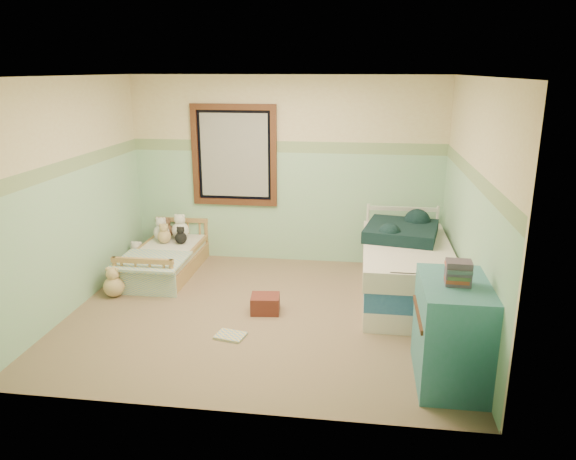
# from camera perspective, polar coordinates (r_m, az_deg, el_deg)

# --- Properties ---
(floor) EXTENTS (4.20, 3.60, 0.02)m
(floor) POSITION_cam_1_polar(r_m,az_deg,el_deg) (6.05, -2.60, -8.75)
(floor) COLOR #725E4D
(floor) RESTS_ON ground
(ceiling) EXTENTS (4.20, 3.60, 0.02)m
(ceiling) POSITION_cam_1_polar(r_m,az_deg,el_deg) (5.47, -2.95, 15.86)
(ceiling) COLOR silver
(ceiling) RESTS_ON wall_back
(wall_back) EXTENTS (4.20, 0.04, 2.50)m
(wall_back) POSITION_cam_1_polar(r_m,az_deg,el_deg) (7.37, -0.21, 6.18)
(wall_back) COLOR beige
(wall_back) RESTS_ON floor
(wall_front) EXTENTS (4.20, 0.04, 2.50)m
(wall_front) POSITION_cam_1_polar(r_m,az_deg,el_deg) (3.95, -7.52, -3.16)
(wall_front) COLOR beige
(wall_front) RESTS_ON floor
(wall_left) EXTENTS (0.04, 3.60, 2.50)m
(wall_left) POSITION_cam_1_polar(r_m,az_deg,el_deg) (6.35, -21.76, 3.33)
(wall_left) COLOR beige
(wall_left) RESTS_ON floor
(wall_right) EXTENTS (0.04, 3.60, 2.50)m
(wall_right) POSITION_cam_1_polar(r_m,az_deg,el_deg) (5.65, 18.71, 2.10)
(wall_right) COLOR beige
(wall_right) RESTS_ON floor
(wainscot_mint) EXTENTS (4.20, 0.01, 1.50)m
(wainscot_mint) POSITION_cam_1_polar(r_m,az_deg,el_deg) (7.46, -0.22, 2.38)
(wainscot_mint) COLOR #93CF9C
(wainscot_mint) RESTS_ON floor
(border_strip) EXTENTS (4.20, 0.01, 0.15)m
(border_strip) POSITION_cam_1_polar(r_m,az_deg,el_deg) (7.30, -0.23, 8.67)
(border_strip) COLOR #467547
(border_strip) RESTS_ON wall_back
(window_frame) EXTENTS (1.16, 0.06, 1.36)m
(window_frame) POSITION_cam_1_polar(r_m,az_deg,el_deg) (7.43, -5.66, 7.75)
(window_frame) COLOR #40190F
(window_frame) RESTS_ON wall_back
(window_blinds) EXTENTS (0.92, 0.01, 1.12)m
(window_blinds) POSITION_cam_1_polar(r_m,az_deg,el_deg) (7.44, -5.64, 7.76)
(window_blinds) COLOR #AEAEA6
(window_blinds) RESTS_ON window_frame
(toddler_bed_frame) EXTENTS (0.76, 1.51, 0.19)m
(toddler_bed_frame) POSITION_cam_1_polar(r_m,az_deg,el_deg) (7.33, -12.65, -3.64)
(toddler_bed_frame) COLOR #986944
(toddler_bed_frame) RESTS_ON floor
(toddler_mattress) EXTENTS (0.69, 1.45, 0.12)m
(toddler_mattress) POSITION_cam_1_polar(r_m,az_deg,el_deg) (7.28, -12.73, -2.48)
(toddler_mattress) COLOR white
(toddler_mattress) RESTS_ON toddler_bed_frame
(patchwork_quilt) EXTENTS (0.82, 0.76, 0.03)m
(patchwork_quilt) POSITION_cam_1_polar(r_m,az_deg,el_deg) (6.84, -14.12, -3.14)
(patchwork_quilt) COLOR #72A6D0
(patchwork_quilt) RESTS_ON toddler_mattress
(plush_bed_brown) EXTENTS (0.20, 0.20, 0.20)m
(plush_bed_brown) POSITION_cam_1_polar(r_m,az_deg,el_deg) (7.73, -12.58, -0.11)
(plush_bed_brown) COLOR brown
(plush_bed_brown) RESTS_ON toddler_mattress
(plush_bed_white) EXTENTS (0.24, 0.24, 0.24)m
(plush_bed_white) POSITION_cam_1_polar(r_m,az_deg,el_deg) (7.65, -11.18, -0.04)
(plush_bed_white) COLOR white
(plush_bed_white) RESTS_ON toddler_mattress
(plush_bed_tan) EXTENTS (0.18, 0.18, 0.18)m
(plush_bed_tan) POSITION_cam_1_polar(r_m,az_deg,el_deg) (7.51, -12.79, -0.66)
(plush_bed_tan) COLOR tan
(plush_bed_tan) RESTS_ON toddler_mattress
(plush_bed_dark) EXTENTS (0.16, 0.16, 0.16)m
(plush_bed_dark) POSITION_cam_1_polar(r_m,az_deg,el_deg) (7.44, -11.12, -0.82)
(plush_bed_dark) COLOR black
(plush_bed_dark) RESTS_ON toddler_mattress
(plush_floor_cream) EXTENTS (0.24, 0.24, 0.24)m
(plush_floor_cream) POSITION_cam_1_polar(r_m,az_deg,el_deg) (7.65, -15.46, -2.82)
(plush_floor_cream) COLOR silver
(plush_floor_cream) RESTS_ON floor
(plush_floor_tan) EXTENTS (0.24, 0.24, 0.24)m
(plush_floor_tan) POSITION_cam_1_polar(r_m,az_deg,el_deg) (6.73, -17.73, -5.65)
(plush_floor_tan) COLOR tan
(plush_floor_tan) RESTS_ON floor
(twin_bed_frame) EXTENTS (0.94, 1.88, 0.22)m
(twin_bed_frame) POSITION_cam_1_polar(r_m,az_deg,el_deg) (6.50, 12.04, -6.12)
(twin_bed_frame) COLOR white
(twin_bed_frame) RESTS_ON floor
(twin_boxspring) EXTENTS (0.94, 1.88, 0.22)m
(twin_boxspring) POSITION_cam_1_polar(r_m,az_deg,el_deg) (6.42, 12.16, -4.31)
(twin_boxspring) COLOR navy
(twin_boxspring) RESTS_ON twin_bed_frame
(twin_mattress) EXTENTS (0.98, 1.91, 0.22)m
(twin_mattress) POSITION_cam_1_polar(r_m,az_deg,el_deg) (6.34, 12.27, -2.45)
(twin_mattress) COLOR silver
(twin_mattress) RESTS_ON twin_boxspring
(teal_blanket) EXTENTS (0.94, 0.98, 0.14)m
(teal_blanket) POSITION_cam_1_polar(r_m,az_deg,el_deg) (6.57, 11.75, -0.11)
(teal_blanket) COLOR black
(teal_blanket) RESTS_ON twin_mattress
(dresser) EXTENTS (0.56, 0.89, 0.89)m
(dresser) POSITION_cam_1_polar(r_m,az_deg,el_deg) (4.86, 16.73, -10.18)
(dresser) COLOR teal
(dresser) RESTS_ON floor
(book_stack) EXTENTS (0.21, 0.17, 0.20)m
(book_stack) POSITION_cam_1_polar(r_m,az_deg,el_deg) (4.61, 17.36, -4.29)
(book_stack) COLOR brown
(book_stack) RESTS_ON dresser
(red_pillow) EXTENTS (0.33, 0.30, 0.19)m
(red_pillow) POSITION_cam_1_polar(r_m,az_deg,el_deg) (6.03, -2.39, -7.71)
(red_pillow) COLOR maroon
(red_pillow) RESTS_ON floor
(floor_book) EXTENTS (0.32, 0.27, 0.03)m
(floor_book) POSITION_cam_1_polar(r_m,az_deg,el_deg) (5.57, -6.03, -10.93)
(floor_book) COLOR #FBCD51
(floor_book) RESTS_ON floor
(extra_plush_0) EXTENTS (0.15, 0.15, 0.15)m
(extra_plush_0) POSITION_cam_1_polar(r_m,az_deg,el_deg) (7.66, -13.10, -0.47)
(extra_plush_0) COLOR silver
(extra_plush_0) RESTS_ON toddler_mattress
(extra_plush_1) EXTENTS (0.22, 0.22, 0.22)m
(extra_plush_1) POSITION_cam_1_polar(r_m,az_deg,el_deg) (7.65, -13.08, -0.24)
(extra_plush_1) COLOR silver
(extra_plush_1) RESTS_ON toddler_mattress
(extra_plush_2) EXTENTS (0.16, 0.16, 0.16)m
(extra_plush_2) POSITION_cam_1_polar(r_m,az_deg,el_deg) (7.70, -11.31, -0.25)
(extra_plush_2) COLOR brown
(extra_plush_2) RESTS_ON toddler_mattress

